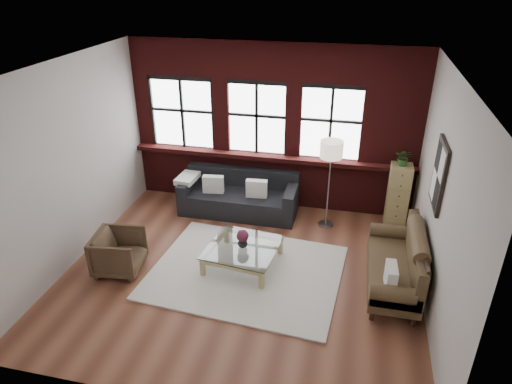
% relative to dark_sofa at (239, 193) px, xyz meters
% --- Properties ---
extents(floor, '(5.50, 5.50, 0.00)m').
position_rel_dark_sofa_xyz_m(floor, '(0.54, -1.90, -0.41)').
color(floor, brown).
rests_on(floor, ground).
extents(ceiling, '(5.50, 5.50, 0.00)m').
position_rel_dark_sofa_xyz_m(ceiling, '(0.54, -1.90, 2.79)').
color(ceiling, white).
rests_on(ceiling, ground).
extents(wall_back, '(5.50, 0.00, 5.50)m').
position_rel_dark_sofa_xyz_m(wall_back, '(0.54, 0.60, 1.19)').
color(wall_back, '#B5AFA8').
rests_on(wall_back, ground).
extents(wall_front, '(5.50, 0.00, 5.50)m').
position_rel_dark_sofa_xyz_m(wall_front, '(0.54, -4.40, 1.19)').
color(wall_front, '#B5AFA8').
rests_on(wall_front, ground).
extents(wall_left, '(0.00, 5.00, 5.00)m').
position_rel_dark_sofa_xyz_m(wall_left, '(-2.21, -1.90, 1.19)').
color(wall_left, '#B5AFA8').
rests_on(wall_left, ground).
extents(wall_right, '(0.00, 5.00, 5.00)m').
position_rel_dark_sofa_xyz_m(wall_right, '(3.29, -1.90, 1.19)').
color(wall_right, '#B5AFA8').
rests_on(wall_right, ground).
extents(brick_backwall, '(5.50, 0.12, 3.20)m').
position_rel_dark_sofa_xyz_m(brick_backwall, '(0.54, 0.54, 1.19)').
color(brick_backwall, '#491111').
rests_on(brick_backwall, floor).
extents(sill_ledge, '(5.50, 0.30, 0.08)m').
position_rel_dark_sofa_xyz_m(sill_ledge, '(0.54, 0.45, 0.63)').
color(sill_ledge, '#491111').
rests_on(sill_ledge, brick_backwall).
extents(window_left, '(1.38, 0.10, 1.50)m').
position_rel_dark_sofa_xyz_m(window_left, '(-1.26, 0.55, 1.34)').
color(window_left, black).
rests_on(window_left, brick_backwall).
extents(window_mid, '(1.38, 0.10, 1.50)m').
position_rel_dark_sofa_xyz_m(window_mid, '(0.24, 0.55, 1.34)').
color(window_mid, black).
rests_on(window_mid, brick_backwall).
extents(window_right, '(1.38, 0.10, 1.50)m').
position_rel_dark_sofa_xyz_m(window_right, '(1.64, 0.55, 1.34)').
color(window_right, black).
rests_on(window_right, brick_backwall).
extents(wall_poster, '(0.05, 0.74, 0.94)m').
position_rel_dark_sofa_xyz_m(wall_poster, '(3.26, -1.60, 1.44)').
color(wall_poster, black).
rests_on(wall_poster, wall_right).
extents(shag_rug, '(3.10, 2.53, 0.03)m').
position_rel_dark_sofa_xyz_m(shag_rug, '(0.61, -1.90, -0.39)').
color(shag_rug, beige).
rests_on(shag_rug, floor).
extents(dark_sofa, '(2.25, 0.91, 0.81)m').
position_rel_dark_sofa_xyz_m(dark_sofa, '(0.00, 0.00, 0.00)').
color(dark_sofa, black).
rests_on(dark_sofa, floor).
extents(pillow_a, '(0.42, 0.19, 0.34)m').
position_rel_dark_sofa_xyz_m(pillow_a, '(-0.48, -0.10, 0.19)').
color(pillow_a, silver).
rests_on(pillow_a, dark_sofa).
extents(pillow_b, '(0.41, 0.18, 0.34)m').
position_rel_dark_sofa_xyz_m(pillow_b, '(0.38, -0.10, 0.19)').
color(pillow_b, silver).
rests_on(pillow_b, dark_sofa).
extents(vintage_settee, '(0.81, 1.82, 0.97)m').
position_rel_dark_sofa_xyz_m(vintage_settee, '(2.84, -1.76, 0.08)').
color(vintage_settee, '#483821').
rests_on(vintage_settee, floor).
extents(pillow_settee, '(0.16, 0.39, 0.34)m').
position_rel_dark_sofa_xyz_m(pillow_settee, '(2.76, -2.32, 0.19)').
color(pillow_settee, silver).
rests_on(pillow_settee, vintage_settee).
extents(armchair, '(0.82, 0.80, 0.67)m').
position_rel_dark_sofa_xyz_m(armchair, '(-1.37, -2.26, -0.07)').
color(armchair, '#3F2F1F').
rests_on(armchair, floor).
extents(coffee_table, '(1.22, 1.22, 0.37)m').
position_rel_dark_sofa_xyz_m(coffee_table, '(0.51, -1.71, -0.23)').
color(coffee_table, tan).
rests_on(coffee_table, shag_rug).
extents(vase, '(0.19, 0.19, 0.17)m').
position_rel_dark_sofa_xyz_m(vase, '(0.51, -1.71, 0.03)').
color(vase, '#B2B2B2').
rests_on(vase, coffee_table).
extents(flowers, '(0.20, 0.20, 0.20)m').
position_rel_dark_sofa_xyz_m(flowers, '(0.51, -1.71, 0.15)').
color(flowers, '#5E2036').
rests_on(flowers, vase).
extents(drawer_chest, '(0.38, 0.38, 1.22)m').
position_rel_dark_sofa_xyz_m(drawer_chest, '(2.96, 0.14, 0.20)').
color(drawer_chest, tan).
rests_on(drawer_chest, floor).
extents(potted_plant_top, '(0.33, 0.30, 0.32)m').
position_rel_dark_sofa_xyz_m(potted_plant_top, '(2.96, 0.14, 0.97)').
color(potted_plant_top, '#2D5923').
rests_on(potted_plant_top, drawer_chest).
extents(floor_lamp, '(0.40, 0.40, 1.83)m').
position_rel_dark_sofa_xyz_m(floor_lamp, '(1.72, -0.14, 0.51)').
color(floor_lamp, '#A5A5A8').
rests_on(floor_lamp, floor).
extents(sill_plant, '(0.20, 0.18, 0.32)m').
position_rel_dark_sofa_xyz_m(sill_plant, '(1.76, 0.42, 0.84)').
color(sill_plant, '#5E2036').
rests_on(sill_plant, sill_ledge).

